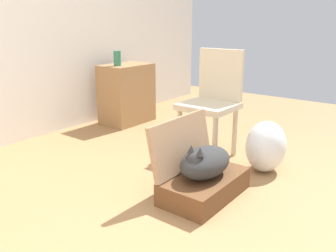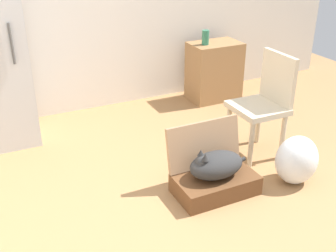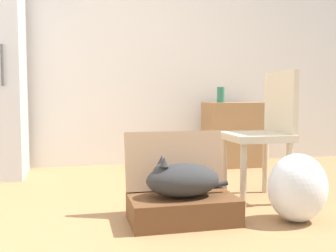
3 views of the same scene
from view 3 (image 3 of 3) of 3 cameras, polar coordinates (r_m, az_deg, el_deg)
name	(u,v)px [view 3 (image 3 of 3)]	position (r m, az deg, el deg)	size (l,w,h in m)	color
ground_plane	(132,234)	(2.24, -5.20, -15.25)	(7.68, 7.68, 0.00)	#9E7247
wall_back	(102,45)	(4.39, -9.56, 11.50)	(6.40, 0.15, 2.60)	silver
suitcase_base	(183,209)	(2.40, 2.15, -11.93)	(0.64, 0.37, 0.15)	brown
suitcase_lid	(175,160)	(2.53, 0.99, -4.99)	(0.64, 0.37, 0.04)	#9B7756
cat	(182,179)	(2.36, 1.97, -7.73)	(0.52, 0.28, 0.25)	#2D2D2D
plastic_bag_white	(298,188)	(2.50, 18.21, -8.48)	(0.36, 0.31, 0.41)	silver
side_table	(233,134)	(4.29, 9.32, -1.18)	(0.59, 0.39, 0.68)	olive
vase_tall	(221,95)	(4.20, 7.62, 4.50)	(0.08, 0.08, 0.16)	#2D7051
chair	(265,129)	(2.93, 13.82, -0.47)	(0.43, 0.44, 0.93)	beige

